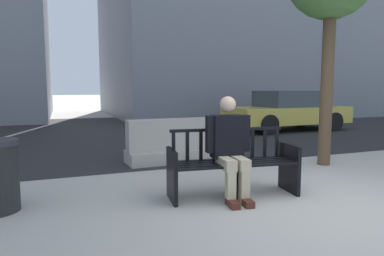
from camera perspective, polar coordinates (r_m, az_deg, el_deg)
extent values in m
plane|color=#B7B2A8|center=(4.39, 21.95, -12.64)|extent=(200.00, 200.00, 0.00)
cube|color=#28282B|center=(12.14, -7.30, -0.29)|extent=(120.00, 12.00, 0.01)
cube|color=black|center=(4.34, -3.37, -7.88)|extent=(0.11, 0.52, 0.66)
cube|color=black|center=(4.91, 15.90, -6.43)|extent=(0.11, 0.52, 0.66)
cube|color=black|center=(4.59, 6.87, -8.49)|extent=(0.08, 0.33, 0.45)
cube|color=black|center=(4.32, 8.01, -6.36)|extent=(1.60, 0.26, 0.02)
cube|color=black|center=(4.43, 7.45, -6.05)|extent=(1.60, 0.26, 0.02)
cube|color=black|center=(4.53, 6.90, -5.76)|extent=(1.60, 0.26, 0.02)
cube|color=black|center=(4.64, 6.39, -5.47)|extent=(1.60, 0.26, 0.02)
cube|color=black|center=(4.74, 5.90, -5.20)|extent=(1.60, 0.26, 0.02)
cube|color=black|center=(4.69, 5.91, -0.24)|extent=(1.59, 0.23, 0.04)
cube|color=black|center=(4.52, -3.10, -3.16)|extent=(0.05, 0.04, 0.38)
cube|color=black|center=(4.56, -0.78, -3.06)|extent=(0.05, 0.04, 0.38)
cube|color=black|center=(4.60, 1.49, -2.97)|extent=(0.05, 0.04, 0.38)
cube|color=black|center=(4.66, 3.71, -2.87)|extent=(0.05, 0.04, 0.38)
cube|color=black|center=(4.72, 5.88, -2.77)|extent=(0.05, 0.04, 0.38)
cube|color=black|center=(4.78, 7.99, -2.67)|extent=(0.05, 0.04, 0.38)
cube|color=black|center=(4.86, 10.04, -2.57)|extent=(0.05, 0.04, 0.38)
cube|color=black|center=(4.94, 12.03, -2.47)|extent=(0.05, 0.04, 0.38)
cube|color=black|center=(5.02, 13.95, -2.37)|extent=(0.05, 0.04, 0.38)
cube|color=black|center=(4.25, -3.34, -3.82)|extent=(0.10, 0.46, 0.03)
cube|color=black|center=(4.83, 16.13, -2.83)|extent=(0.10, 0.46, 0.03)
cube|color=black|center=(4.52, 5.84, -1.38)|extent=(0.43, 0.29, 0.56)
sphere|color=beige|center=(4.46, 5.99, 3.94)|extent=(0.21, 0.21, 0.21)
cube|color=#C6B793|center=(4.33, 5.67, -5.87)|extent=(0.19, 0.45, 0.14)
cube|color=#C6B793|center=(4.40, 7.89, -5.72)|extent=(0.19, 0.45, 0.14)
cube|color=#C6B793|center=(4.24, 6.43, -9.70)|extent=(0.12, 0.12, 0.45)
cube|color=#C6B793|center=(4.31, 8.70, -9.49)|extent=(0.12, 0.12, 0.45)
cube|color=#4C2319|center=(4.23, 6.79, -12.40)|extent=(0.14, 0.27, 0.08)
cube|color=#4C2319|center=(4.29, 9.09, -12.14)|extent=(0.14, 0.27, 0.08)
cube|color=black|center=(4.40, 2.98, -1.03)|extent=(0.10, 0.13, 0.48)
cube|color=black|center=(4.57, 8.86, -0.82)|extent=(0.10, 0.13, 0.48)
cube|color=#ADA89E|center=(6.77, -2.39, -4.51)|extent=(2.03, 0.77, 0.24)
cube|color=#ADA89E|center=(6.71, -2.41, -0.98)|extent=(2.01, 0.39, 0.60)
cylinder|color=brown|center=(6.80, 21.56, 6.70)|extent=(0.23, 0.23, 2.98)
cube|color=#DBC64C|center=(12.33, 15.53, 2.14)|extent=(4.36, 1.87, 0.56)
cube|color=#38424C|center=(12.41, 16.23, 4.71)|extent=(2.30, 1.60, 0.55)
cylinder|color=black|center=(10.89, 12.67, 0.53)|extent=(0.65, 0.24, 0.64)
cylinder|color=black|center=(12.26, 8.21, 1.25)|extent=(0.65, 0.24, 0.64)
cylinder|color=black|center=(12.63, 22.57, 0.97)|extent=(0.65, 0.24, 0.64)
cylinder|color=black|center=(13.82, 17.72, 1.58)|extent=(0.65, 0.24, 0.64)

